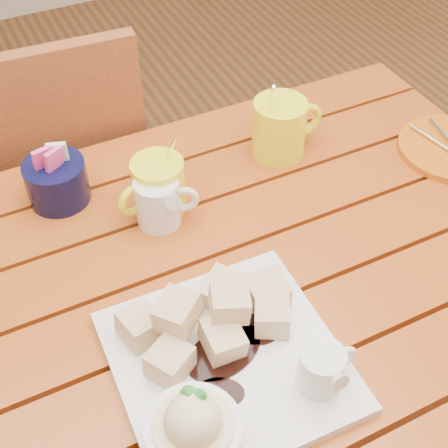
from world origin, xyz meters
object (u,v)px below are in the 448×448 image
coffee_mug_right (281,127)px  chair_far (41,199)px  coffee_mug_left (157,186)px  dessert_plate (221,370)px  table (207,335)px

coffee_mug_right → chair_far: (-0.39, 0.33, -0.28)m
coffee_mug_left → coffee_mug_right: size_ratio=0.89×
dessert_plate → chair_far: 0.75m
table → coffee_mug_right: 0.38m
table → dessert_plate: (-0.04, -0.14, 0.14)m
coffee_mug_right → dessert_plate: bearing=-129.4°
coffee_mug_left → coffee_mug_right: coffee_mug_right is taller
dessert_plate → chair_far: chair_far is taller
chair_far → coffee_mug_right: bearing=143.7°
table → chair_far: bearing=104.0°
dessert_plate → coffee_mug_right: (0.30, 0.37, 0.02)m
dessert_plate → coffee_mug_left: (0.05, 0.33, 0.02)m
coffee_mug_right → coffee_mug_left: bearing=-171.3°
dessert_plate → table: bearing=72.7°
table → dessert_plate: bearing=-107.3°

